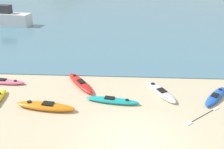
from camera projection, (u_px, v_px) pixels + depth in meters
ground_plane at (135, 144)px, 11.82m from camera, size 400.00×400.00×0.00m
kayak_on_sand_0 at (215, 96)px, 15.54m from camera, size 2.20×2.75×0.31m
kayak_on_sand_1 at (45, 106)px, 14.45m from camera, size 3.48×1.21×0.40m
kayak_on_sand_2 at (160, 91)px, 16.10m from camera, size 2.11×3.11×0.32m
kayak_on_sand_3 at (80, 83)px, 17.09m from camera, size 2.43×3.21×0.39m
kayak_on_sand_4 at (4, 82)px, 17.35m from camera, size 2.89×0.88×0.30m
kayak_on_sand_5 at (112, 100)px, 15.09m from camera, size 3.20×1.06×0.32m
moored_boat_1 at (9, 18)px, 31.27m from camera, size 5.27×2.40×2.34m
loose_paddle at (203, 116)px, 13.88m from camera, size 2.24×1.93×0.03m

